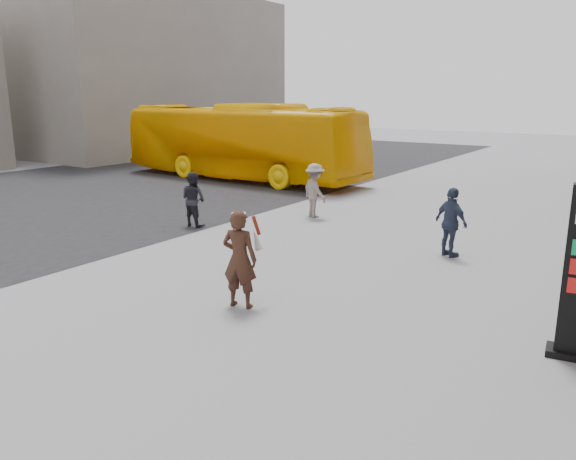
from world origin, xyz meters
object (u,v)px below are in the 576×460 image
Objects in this scene: woman at (240,258)px; pedestrian_a at (193,199)px; pedestrian_c at (451,222)px; pedestrian_b at (315,190)px; bus at (240,142)px.

woman reaches higher than pedestrian_a.
pedestrian_c is at bearing -170.04° from pedestrian_a.
pedestrian_b reaches higher than pedestrian_a.
pedestrian_c is at bearing -117.77° from bus.
woman reaches higher than pedestrian_c.
woman is at bearing 96.73° from pedestrian_c.
bus is at bearing -58.29° from pedestrian_a.
pedestrian_b is (2.26, 3.00, 0.05)m from pedestrian_a.
pedestrian_a is (4.62, -7.95, -0.87)m from bus.
pedestrian_b is (6.87, -4.95, -0.83)m from bus.
pedestrian_c is at bearing -124.61° from woman.
bus reaches higher than pedestrian_b.
woman is 7.73m from pedestrian_b.
bus is at bearing -64.36° from woman.
woman is 5.65m from pedestrian_c.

